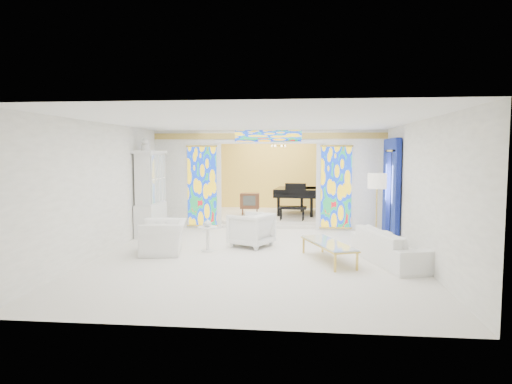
# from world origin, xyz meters

# --- Properties ---
(floor) EXTENTS (12.00, 12.00, 0.00)m
(floor) POSITION_xyz_m (0.00, 0.00, 0.00)
(floor) COLOR white
(floor) RESTS_ON ground
(ceiling) EXTENTS (7.00, 12.00, 0.02)m
(ceiling) POSITION_xyz_m (0.00, 0.00, 3.00)
(ceiling) COLOR white
(ceiling) RESTS_ON wall_back
(wall_back) EXTENTS (7.00, 0.02, 3.00)m
(wall_back) POSITION_xyz_m (0.00, 6.00, 1.50)
(wall_back) COLOR white
(wall_back) RESTS_ON floor
(wall_front) EXTENTS (7.00, 0.02, 3.00)m
(wall_front) POSITION_xyz_m (0.00, -6.00, 1.50)
(wall_front) COLOR white
(wall_front) RESTS_ON floor
(wall_left) EXTENTS (0.02, 12.00, 3.00)m
(wall_left) POSITION_xyz_m (-3.50, 0.00, 1.50)
(wall_left) COLOR white
(wall_left) RESTS_ON floor
(wall_right) EXTENTS (0.02, 12.00, 3.00)m
(wall_right) POSITION_xyz_m (3.50, 0.00, 1.50)
(wall_right) COLOR white
(wall_right) RESTS_ON floor
(partition_wall) EXTENTS (7.00, 0.22, 3.00)m
(partition_wall) POSITION_xyz_m (0.00, 2.00, 1.65)
(partition_wall) COLOR white
(partition_wall) RESTS_ON floor
(stained_glass_left) EXTENTS (0.90, 0.04, 2.40)m
(stained_glass_left) POSITION_xyz_m (-2.03, 1.89, 1.30)
(stained_glass_left) COLOR gold
(stained_glass_left) RESTS_ON partition_wall
(stained_glass_right) EXTENTS (0.90, 0.04, 2.40)m
(stained_glass_right) POSITION_xyz_m (2.03, 1.89, 1.30)
(stained_glass_right) COLOR gold
(stained_glass_right) RESTS_ON partition_wall
(stained_glass_transom) EXTENTS (2.00, 0.04, 0.34)m
(stained_glass_transom) POSITION_xyz_m (0.00, 1.89, 2.82)
(stained_glass_transom) COLOR gold
(stained_glass_transom) RESTS_ON partition_wall
(alcove_platform) EXTENTS (6.80, 3.80, 0.18)m
(alcove_platform) POSITION_xyz_m (0.00, 4.10, 0.09)
(alcove_platform) COLOR white
(alcove_platform) RESTS_ON floor
(gold_curtain_back) EXTENTS (6.70, 0.10, 2.90)m
(gold_curtain_back) POSITION_xyz_m (0.00, 5.88, 1.50)
(gold_curtain_back) COLOR #FFD058
(gold_curtain_back) RESTS_ON wall_back
(chandelier) EXTENTS (0.48, 0.48, 0.30)m
(chandelier) POSITION_xyz_m (0.20, 4.00, 2.55)
(chandelier) COLOR gold
(chandelier) RESTS_ON ceiling
(blue_drapes) EXTENTS (0.14, 1.85, 2.65)m
(blue_drapes) POSITION_xyz_m (3.40, 0.70, 1.58)
(blue_drapes) COLOR navy
(blue_drapes) RESTS_ON wall_right
(china_cabinet) EXTENTS (0.56, 1.46, 2.72)m
(china_cabinet) POSITION_xyz_m (-3.22, 0.60, 1.17)
(china_cabinet) COLOR white
(china_cabinet) RESTS_ON floor
(armchair_left) EXTENTS (1.22, 1.33, 0.75)m
(armchair_left) POSITION_xyz_m (-2.16, -1.65, 0.37)
(armchair_left) COLOR white
(armchair_left) RESTS_ON floor
(armchair_right) EXTENTS (1.23, 1.22, 0.84)m
(armchair_right) POSITION_xyz_m (-0.23, -0.68, 0.42)
(armchair_right) COLOR silver
(armchair_right) RESTS_ON floor
(sofa) EXTENTS (1.55, 2.54, 0.69)m
(sofa) POSITION_xyz_m (2.95, -2.05, 0.35)
(sofa) COLOR white
(sofa) RESTS_ON floor
(side_table) EXTENTS (0.52, 0.52, 0.58)m
(side_table) POSITION_xyz_m (-1.19, -1.33, 0.38)
(side_table) COLOR white
(side_table) RESTS_ON floor
(vase) EXTENTS (0.22, 0.22, 0.20)m
(vase) POSITION_xyz_m (-1.19, -1.33, 0.68)
(vase) COLOR white
(vase) RESTS_ON side_table
(coffee_table) EXTENTS (1.18, 1.93, 0.41)m
(coffee_table) POSITION_xyz_m (1.59, -2.07, 0.38)
(coffee_table) COLOR silver
(coffee_table) RESTS_ON floor
(floor_lamp) EXTENTS (0.57, 0.57, 1.83)m
(floor_lamp) POSITION_xyz_m (2.80, -0.74, 1.56)
(floor_lamp) COLOR gold
(floor_lamp) RESTS_ON floor
(grand_piano) EXTENTS (1.93, 2.84, 1.11)m
(grand_piano) POSITION_xyz_m (1.00, 4.17, 0.93)
(grand_piano) COLOR black
(grand_piano) RESTS_ON alcove_platform
(tv_console) EXTENTS (0.66, 0.47, 0.75)m
(tv_console) POSITION_xyz_m (-0.77, 3.67, 0.66)
(tv_console) COLOR brown
(tv_console) RESTS_ON alcove_platform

